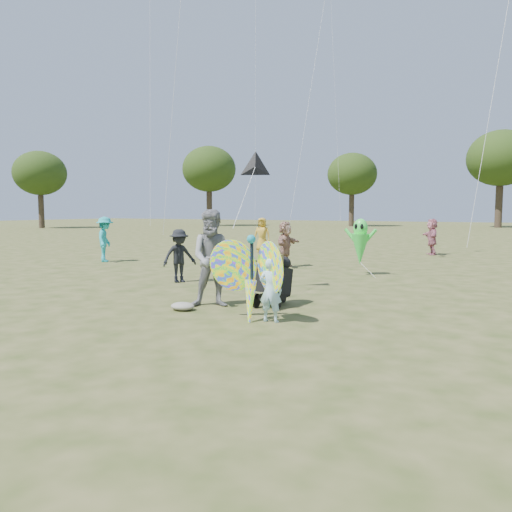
# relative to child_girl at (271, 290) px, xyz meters

# --- Properties ---
(ground) EXTENTS (160.00, 160.00, 0.00)m
(ground) POSITION_rel_child_girl_xyz_m (-0.48, -0.78, -0.58)
(ground) COLOR #51592B
(ground) RESTS_ON ground
(child_girl) EXTENTS (0.45, 0.32, 1.16)m
(child_girl) POSITION_rel_child_girl_xyz_m (0.00, 0.00, 0.00)
(child_girl) COLOR #ABDDF3
(child_girl) RESTS_ON ground
(adult_man) EXTENTS (1.23, 1.14, 2.02)m
(adult_man) POSITION_rel_child_girl_xyz_m (-1.67, 0.73, 0.43)
(adult_man) COLOR gray
(adult_man) RESTS_ON ground
(grey_bag) EXTENTS (0.50, 0.41, 0.16)m
(grey_bag) POSITION_rel_child_girl_xyz_m (-2.02, 0.11, -0.50)
(grey_bag) COLOR gray
(grey_bag) RESTS_ON ground
(crowd_b) EXTENTS (0.96, 1.10, 1.47)m
(crowd_b) POSITION_rel_child_girl_xyz_m (-4.41, 3.20, 0.16)
(crowd_b) COLOR black
(crowd_b) RESTS_ON ground
(crowd_d) EXTENTS (0.48, 1.49, 1.61)m
(crowd_d) POSITION_rel_child_girl_xyz_m (-3.37, 7.94, 0.23)
(crowd_d) COLOR #A37764
(crowd_d) RESTS_ON ground
(crowd_g) EXTENTS (0.88, 0.66, 1.64)m
(crowd_g) POSITION_rel_child_girl_xyz_m (-6.94, 13.06, 0.24)
(crowd_g) COLOR gold
(crowd_g) RESTS_ON ground
(crowd_i) EXTENTS (1.16, 1.29, 1.74)m
(crowd_i) POSITION_rel_child_girl_xyz_m (-10.25, 6.29, 0.29)
(crowd_i) COLOR #1FA5AC
(crowd_i) RESTS_ON ground
(crowd_j) EXTENTS (1.05, 1.56, 1.62)m
(crowd_j) POSITION_rel_child_girl_xyz_m (0.39, 15.35, 0.23)
(crowd_j) COLOR #B56778
(crowd_j) RESTS_ON ground
(jogging_stroller) EXTENTS (0.54, 1.07, 1.09)m
(jogging_stroller) POSITION_rel_child_girl_xyz_m (-0.60, 1.41, 0.03)
(jogging_stroller) COLOR black
(jogging_stroller) RESTS_ON ground
(butterfly_kite) EXTENTS (1.74, 0.75, 1.76)m
(butterfly_kite) POSITION_rel_child_girl_xyz_m (-0.37, -0.06, 0.21)
(butterfly_kite) COLOR #E15823
(butterfly_kite) RESTS_ON ground
(delta_kite_rig) EXTENTS (1.04, 2.39, 1.84)m
(delta_kite_rig) POSITION_rel_child_girl_xyz_m (-1.86, 2.89, 2.46)
(delta_kite_rig) COLOR black
(delta_kite_rig) RESTS_ON ground
(alien_kite) EXTENTS (1.12, 0.69, 1.74)m
(alien_kite) POSITION_rel_child_girl_xyz_m (-0.44, 7.05, 0.39)
(alien_kite) COLOR #37EA48
(alien_kite) RESTS_ON ground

